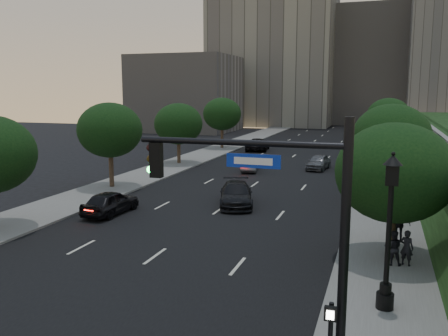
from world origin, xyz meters
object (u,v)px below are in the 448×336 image
(street_lamp, at_px, (388,239))
(pedestrian_b, at_px, (393,248))
(sedan_near_left, at_px, (110,202))
(pedestrian_a, at_px, (407,248))
(sedan_far_left, at_px, (258,144))
(sedan_near_right, at_px, (236,194))
(sedan_mid_left, at_px, (250,164))
(pedestrian_c, at_px, (399,224))
(sedan_far_right, at_px, (319,162))
(traffic_signal_mast, at_px, (299,249))

(street_lamp, relative_size, pedestrian_b, 3.69)
(sedan_near_left, relative_size, pedestrian_a, 2.84)
(sedan_far_left, distance_m, sedan_near_right, 29.71)
(sedan_mid_left, xyz_separation_m, sedan_near_right, (2.74, -13.46, 0.09))
(street_lamp, height_order, pedestrian_c, street_lamp)
(sedan_far_right, bearing_deg, traffic_signal_mast, -77.13)
(traffic_signal_mast, xyz_separation_m, sedan_near_right, (-7.23, 18.20, -2.92))
(sedan_far_left, bearing_deg, pedestrian_a, 106.18)
(sedan_far_left, relative_size, sedan_near_right, 1.08)
(sedan_near_left, bearing_deg, street_lamp, 154.79)
(sedan_near_right, bearing_deg, pedestrian_b, -59.27)
(pedestrian_a, bearing_deg, sedan_far_left, -44.01)
(street_lamp, bearing_deg, pedestrian_a, 79.34)
(pedestrian_a, height_order, pedestrian_c, pedestrian_c)
(traffic_signal_mast, relative_size, sedan_mid_left, 1.72)
(sedan_near_right, distance_m, pedestrian_b, 13.08)
(pedestrian_c, bearing_deg, pedestrian_a, 102.09)
(street_lamp, height_order, sedan_near_left, street_lamp)
(sedan_mid_left, relative_size, pedestrian_a, 2.61)
(sedan_near_left, relative_size, sedan_near_right, 0.85)
(pedestrian_a, bearing_deg, sedan_mid_left, -36.82)
(sedan_near_right, bearing_deg, street_lamp, -71.92)
(pedestrian_b, bearing_deg, pedestrian_a, -172.15)
(street_lamp, bearing_deg, sedan_far_left, 110.07)
(sedan_far_left, height_order, pedestrian_c, pedestrian_c)
(pedestrian_a, bearing_deg, pedestrian_b, 36.62)
(sedan_far_left, height_order, pedestrian_a, pedestrian_a)
(traffic_signal_mast, relative_size, sedan_far_left, 1.24)
(sedan_mid_left, relative_size, pedestrian_c, 2.27)
(sedan_near_right, height_order, pedestrian_c, pedestrian_c)
(sedan_far_left, height_order, sedan_far_right, sedan_far_left)
(street_lamp, height_order, sedan_far_left, street_lamp)
(traffic_signal_mast, height_order, sedan_near_left, traffic_signal_mast)
(sedan_far_right, bearing_deg, sedan_near_left, -108.94)
(pedestrian_c, bearing_deg, sedan_near_right, -18.60)
(traffic_signal_mast, distance_m, sedan_mid_left, 33.32)
(sedan_near_left, xyz_separation_m, pedestrian_b, (16.48, -4.05, 0.16))
(sedan_far_left, bearing_deg, sedan_near_right, 94.44)
(pedestrian_a, bearing_deg, sedan_far_right, -51.88)
(sedan_mid_left, bearing_deg, traffic_signal_mast, 97.55)
(sedan_near_right, bearing_deg, sedan_mid_left, 84.02)
(traffic_signal_mast, bearing_deg, pedestrian_b, 75.08)
(pedestrian_c, bearing_deg, sedan_far_right, -64.12)
(sedan_near_left, bearing_deg, sedan_far_left, -88.57)
(pedestrian_b, distance_m, pedestrian_c, 3.56)
(sedan_far_right, relative_size, pedestrian_b, 2.83)
(sedan_near_left, relative_size, sedan_mid_left, 1.09)
(sedan_near_left, distance_m, pedestrian_b, 16.97)
(sedan_mid_left, xyz_separation_m, pedestrian_b, (12.49, -22.18, 0.24))
(traffic_signal_mast, xyz_separation_m, sedan_far_left, (-13.24, 47.29, -2.89))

